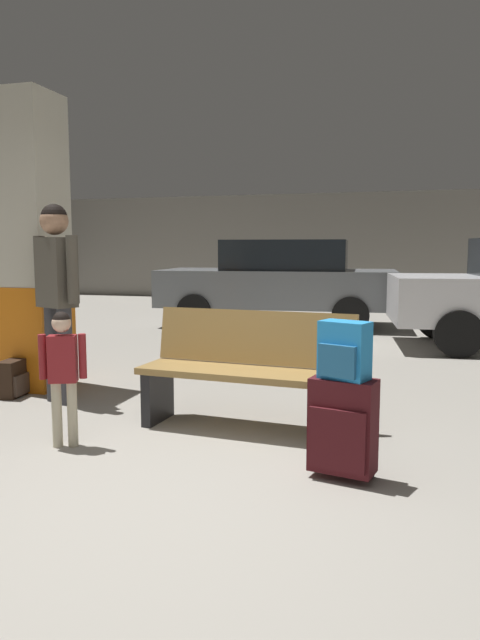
{
  "coord_description": "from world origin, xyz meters",
  "views": [
    {
      "loc": [
        1.32,
        -2.74,
        1.36
      ],
      "look_at": [
        0.14,
        1.3,
        0.85
      ],
      "focal_mm": 33.04,
      "sensor_mm": 36.0,
      "label": 1
    }
  ],
  "objects_px": {
    "child": "(63,364)",
    "backpack_dark_floor": "(13,379)",
    "adult": "(56,281)",
    "backpack_bright": "(344,351)",
    "parked_car_far": "(280,280)",
    "structural_pillar": "(31,245)",
    "bench": "(247,371)",
    "suitcase": "(343,426)"
  },
  "relations": [
    {
      "from": "adult",
      "to": "parked_car_far",
      "type": "xyz_separation_m",
      "value": [
        0.74,
        5.74,
        -0.27
      ]
    },
    {
      "from": "structural_pillar",
      "to": "child",
      "type": "bearing_deg",
      "value": -49.37
    },
    {
      "from": "suitcase",
      "to": "parked_car_far",
      "type": "distance_m",
      "value": 7.08
    },
    {
      "from": "child",
      "to": "parked_car_far",
      "type": "relative_size",
      "value": 0.22
    },
    {
      "from": "structural_pillar",
      "to": "parked_car_far",
      "type": "xyz_separation_m",
      "value": [
        1.31,
        5.27,
        -0.59
      ]
    },
    {
      "from": "adult",
      "to": "backpack_bright",
      "type": "bearing_deg",
      "value": -22.29
    },
    {
      "from": "bench",
      "to": "child",
      "type": "distance_m",
      "value": 1.34
    },
    {
      "from": "child",
      "to": "backpack_dark_floor",
      "type": "relative_size",
      "value": 2.77
    },
    {
      "from": "suitcase",
      "to": "bench",
      "type": "bearing_deg",
      "value": 135.43
    },
    {
      "from": "bench",
      "to": "child",
      "type": "bearing_deg",
      "value": -145.1
    },
    {
      "from": "bench",
      "to": "adult",
      "type": "bearing_deg",
      "value": 171.49
    },
    {
      "from": "adult",
      "to": "backpack_dark_floor",
      "type": "distance_m",
      "value": 1.06
    },
    {
      "from": "backpack_dark_floor",
      "to": "parked_car_far",
      "type": "relative_size",
      "value": 0.08
    },
    {
      "from": "bench",
      "to": "suitcase",
      "type": "xyz_separation_m",
      "value": [
        0.81,
        -0.8,
        -0.12
      ]
    },
    {
      "from": "child",
      "to": "adult",
      "type": "distance_m",
      "value": 1.35
    },
    {
      "from": "suitcase",
      "to": "backpack_dark_floor",
      "type": "height_order",
      "value": "suitcase"
    },
    {
      "from": "suitcase",
      "to": "child",
      "type": "xyz_separation_m",
      "value": [
        -1.9,
        0.04,
        0.26
      ]
    },
    {
      "from": "structural_pillar",
      "to": "adult",
      "type": "bearing_deg",
      "value": -38.98
    },
    {
      "from": "structural_pillar",
      "to": "suitcase",
      "type": "xyz_separation_m",
      "value": [
        3.19,
        -1.53,
        -1.08
      ]
    },
    {
      "from": "backpack_dark_floor",
      "to": "parked_car_far",
      "type": "height_order",
      "value": "parked_car_far"
    },
    {
      "from": "structural_pillar",
      "to": "suitcase",
      "type": "distance_m",
      "value": 3.7
    },
    {
      "from": "backpack_bright",
      "to": "child",
      "type": "relative_size",
      "value": 0.36
    },
    {
      "from": "bench",
      "to": "parked_car_far",
      "type": "xyz_separation_m",
      "value": [
        -1.06,
        6.01,
        0.36
      ]
    },
    {
      "from": "bench",
      "to": "backpack_bright",
      "type": "relative_size",
      "value": 4.81
    },
    {
      "from": "backpack_bright",
      "to": "adult",
      "type": "bearing_deg",
      "value": 157.71
    },
    {
      "from": "child",
      "to": "adult",
      "type": "xyz_separation_m",
      "value": [
        -0.71,
        1.03,
        0.5
      ]
    },
    {
      "from": "child",
      "to": "backpack_dark_floor",
      "type": "bearing_deg",
      "value": 139.06
    },
    {
      "from": "adult",
      "to": "parked_car_far",
      "type": "distance_m",
      "value": 5.79
    },
    {
      "from": "suitcase",
      "to": "backpack_bright",
      "type": "bearing_deg",
      "value": -172.64
    },
    {
      "from": "backpack_bright",
      "to": "child",
      "type": "distance_m",
      "value": 1.91
    },
    {
      "from": "backpack_bright",
      "to": "adult",
      "type": "distance_m",
      "value": 2.84
    },
    {
      "from": "parked_car_far",
      "to": "adult",
      "type": "bearing_deg",
      "value": -97.31
    },
    {
      "from": "structural_pillar",
      "to": "parked_car_far",
      "type": "relative_size",
      "value": 0.67
    },
    {
      "from": "suitcase",
      "to": "adult",
      "type": "xyz_separation_m",
      "value": [
        -2.61,
        1.07,
        0.76
      ]
    },
    {
      "from": "structural_pillar",
      "to": "parked_car_far",
      "type": "height_order",
      "value": "structural_pillar"
    },
    {
      "from": "bench",
      "to": "suitcase",
      "type": "bearing_deg",
      "value": -44.57
    },
    {
      "from": "backpack_dark_floor",
      "to": "parked_car_far",
      "type": "bearing_deg",
      "value": 77.45
    },
    {
      "from": "bench",
      "to": "backpack_dark_floor",
      "type": "relative_size",
      "value": 4.81
    },
    {
      "from": "bench",
      "to": "backpack_bright",
      "type": "bearing_deg",
      "value": -44.62
    },
    {
      "from": "suitcase",
      "to": "backpack_dark_floor",
      "type": "bearing_deg",
      "value": 160.47
    },
    {
      "from": "bench",
      "to": "backpack_dark_floor",
      "type": "xyz_separation_m",
      "value": [
        -2.33,
        0.31,
        -0.28
      ]
    },
    {
      "from": "structural_pillar",
      "to": "adult",
      "type": "height_order",
      "value": "structural_pillar"
    }
  ]
}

